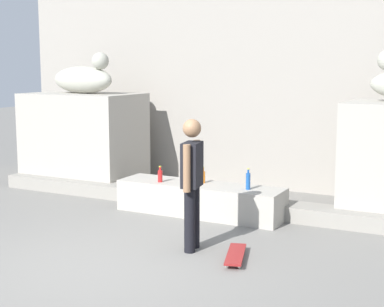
% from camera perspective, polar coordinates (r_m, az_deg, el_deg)
% --- Properties ---
extents(ground_plane, '(40.00, 40.00, 0.00)m').
position_cam_1_polar(ground_plane, '(6.91, -9.84, -11.13)').
color(ground_plane, slate).
extents(facade_wall, '(10.36, 0.60, 6.13)m').
position_cam_1_polar(facade_wall, '(11.29, 6.82, 12.36)').
color(facade_wall, gray).
rests_on(facade_wall, ground_plane).
extents(pedestal_left, '(2.19, 1.38, 1.78)m').
position_cam_1_polar(pedestal_left, '(11.58, -10.54, 1.41)').
color(pedestal_left, '#A39E93').
rests_on(pedestal_left, ground_plane).
extents(statue_reclining_left, '(1.69, 0.93, 0.78)m').
position_cam_1_polar(statue_reclining_left, '(11.46, -10.59, 7.23)').
color(statue_reclining_left, '#A8A999').
rests_on(statue_reclining_left, pedestal_left).
extents(ledge_block, '(2.67, 0.69, 0.49)m').
position_cam_1_polar(ledge_block, '(9.13, 0.78, -4.50)').
color(ledge_block, '#A39E93').
rests_on(ledge_block, ground_plane).
extents(skater, '(0.26, 0.53, 1.67)m').
position_cam_1_polar(skater, '(7.27, -0.00, -2.47)').
color(skater, black).
rests_on(skater, ground_plane).
extents(skateboard, '(0.43, 0.82, 0.08)m').
position_cam_1_polar(skateboard, '(7.14, 4.29, -9.84)').
color(skateboard, maroon).
rests_on(skateboard, ground_plane).
extents(bottle_red, '(0.07, 0.07, 0.26)m').
position_cam_1_polar(bottle_red, '(9.22, -3.14, -2.18)').
color(bottle_red, red).
rests_on(bottle_red, ledge_block).
extents(bottle_orange, '(0.07, 0.07, 0.26)m').
position_cam_1_polar(bottle_orange, '(9.14, 1.09, -2.27)').
color(bottle_orange, orange).
rests_on(bottle_orange, ledge_block).
extents(bottle_blue, '(0.07, 0.07, 0.32)m').
position_cam_1_polar(bottle_blue, '(8.70, 5.52, -2.67)').
color(bottle_blue, '#194C99').
rests_on(bottle_blue, ledge_block).
extents(stair_step, '(8.37, 0.50, 0.24)m').
position_cam_1_polar(stair_step, '(9.51, 1.85, -4.77)').
color(stair_step, gray).
rests_on(stair_step, ground_plane).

